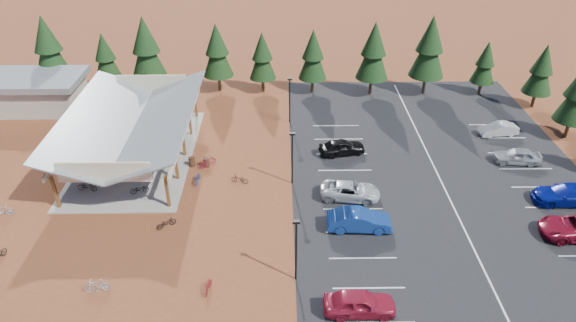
{
  "coord_description": "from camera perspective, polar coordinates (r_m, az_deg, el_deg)",
  "views": [
    {
      "loc": [
        4.07,
        -36.3,
        25.88
      ],
      "look_at": [
        4.65,
        2.98,
        1.74
      ],
      "focal_mm": 32.0,
      "sensor_mm": 36.0,
      "label": 1
    }
  ],
  "objects": [
    {
      "name": "pine_4",
      "position": [
        62.42,
        -2.88,
        11.57
      ],
      "size": [
        3.22,
        3.22,
        7.5
      ],
      "color": "#382314",
      "rests_on": "ground"
    },
    {
      "name": "outbuilding",
      "position": [
        65.62,
        -26.3,
        6.9
      ],
      "size": [
        11.0,
        7.0,
        3.9
      ],
      "color": "#ADA593",
      "rests_on": "ground"
    },
    {
      "name": "bike_2",
      "position": [
        56.22,
        -18.7,
        3.04
      ],
      "size": [
        1.86,
        0.74,
        0.96
      ],
      "primitive_type": "imported",
      "rotation": [
        0.0,
        0.0,
        1.51
      ],
      "color": "navy",
      "rests_on": "concrete_pad"
    },
    {
      "name": "bike_6",
      "position": [
        51.95,
        -14.25,
        1.3
      ],
      "size": [
        1.73,
        1.05,
        0.86
      ],
      "primitive_type": "imported",
      "rotation": [
        0.0,
        0.0,
        1.25
      ],
      "color": "navy",
      "rests_on": "concrete_pad"
    },
    {
      "name": "pine_8",
      "position": [
        66.11,
        21.07,
        10.18
      ],
      "size": [
        2.85,
        2.85,
        6.63
      ],
      "color": "#382314",
      "rests_on": "ground"
    },
    {
      "name": "pine_3",
      "position": [
        62.95,
        -7.89,
        12.07
      ],
      "size": [
        3.64,
        3.64,
        8.47
      ],
      "color": "#382314",
      "rests_on": "ground"
    },
    {
      "name": "bike_11",
      "position": [
        36.16,
        -8.84,
        -13.57
      ],
      "size": [
        0.69,
        1.6,
        0.93
      ],
      "primitive_type": "imported",
      "rotation": [
        0.0,
        0.0,
        -0.16
      ],
      "color": "maroon",
      "rests_on": "ground"
    },
    {
      "name": "bike_0",
      "position": [
        48.11,
        -21.42,
        -2.66
      ],
      "size": [
        1.8,
        0.81,
        0.91
      ],
      "primitive_type": "imported",
      "rotation": [
        0.0,
        0.0,
        1.45
      ],
      "color": "black",
      "rests_on": "concrete_pad"
    },
    {
      "name": "bike_13",
      "position": [
        37.93,
        -20.41,
        -12.86
      ],
      "size": [
        1.85,
        0.73,
        1.09
      ],
      "primitive_type": "imported",
      "rotation": [
        0.0,
        0.0,
        4.83
      ],
      "color": "#A0A5A9",
      "rests_on": "ground"
    },
    {
      "name": "bike_1",
      "position": [
        48.94,
        -18.87,
        -1.41
      ],
      "size": [
        1.79,
        0.98,
        1.03
      ],
      "primitive_type": "imported",
      "rotation": [
        0.0,
        0.0,
        1.26
      ],
      "color": "gray",
      "rests_on": "concrete_pad"
    },
    {
      "name": "car_4",
      "position": [
        50.46,
        6.02,
        1.58
      ],
      "size": [
        4.73,
        2.65,
        1.52
      ],
      "primitive_type": "imported",
      "rotation": [
        0.0,
        0.0,
        1.77
      ],
      "color": "black",
      "rests_on": "asphalt_lot"
    },
    {
      "name": "bike_5",
      "position": [
        49.26,
        -14.44,
        -0.36
      ],
      "size": [
        1.84,
        0.7,
        1.08
      ],
      "primitive_type": "imported",
      "rotation": [
        0.0,
        0.0,
        1.46
      ],
      "color": "#9A9EA3",
      "rests_on": "concrete_pad"
    },
    {
      "name": "bike_3",
      "position": [
        56.55,
        -17.93,
        3.43
      ],
      "size": [
        1.85,
        0.78,
        1.08
      ],
      "primitive_type": "imported",
      "rotation": [
        0.0,
        0.0,
        1.41
      ],
      "color": "maroon",
      "rests_on": "concrete_pad"
    },
    {
      "name": "pine_5",
      "position": [
        62.06,
        2.79,
        11.7
      ],
      "size": [
        3.4,
        3.4,
        7.91
      ],
      "color": "#382314",
      "rests_on": "ground"
    },
    {
      "name": "lamp_post_0",
      "position": [
        34.89,
        0.91,
        -9.47
      ],
      "size": [
        0.5,
        0.25,
        5.14
      ],
      "color": "black",
      "rests_on": "ground"
    },
    {
      "name": "car_9",
      "position": [
        57.9,
        22.31,
        3.29
      ],
      "size": [
        4.23,
        1.97,
        1.34
      ],
      "primitive_type": "imported",
      "rotation": [
        0.0,
        0.0,
        -1.43
      ],
      "color": "silver",
      "rests_on": "asphalt_lot"
    },
    {
      "name": "pine_13",
      "position": [
        64.83,
        26.36,
        9.1
      ],
      "size": [
        3.23,
        3.23,
        7.52
      ],
      "color": "#382314",
      "rests_on": "ground"
    },
    {
      "name": "bike_12",
      "position": [
        42.04,
        -13.39,
        -6.71
      ],
      "size": [
        1.68,
        1.41,
        0.87
      ],
      "primitive_type": "imported",
      "rotation": [
        0.0,
        0.0,
        2.17
      ],
      "color": "black",
      "rests_on": "ground"
    },
    {
      "name": "trash_bin_0",
      "position": [
        48.98,
        -9.06,
        -0.15
      ],
      "size": [
        0.6,
        0.6,
        0.9
      ],
      "primitive_type": "cylinder",
      "color": "#3F2216",
      "rests_on": "ground"
    },
    {
      "name": "car_0",
      "position": [
        34.51,
        7.95,
        -15.35
      ],
      "size": [
        4.69,
        1.9,
        1.59
      ],
      "primitive_type": "imported",
      "rotation": [
        0.0,
        0.0,
        1.57
      ],
      "color": "maroon",
      "rests_on": "asphalt_lot"
    },
    {
      "name": "bike_16",
      "position": [
        46.22,
        -5.38,
        -2.02
      ],
      "size": [
        1.68,
        0.96,
        0.84
      ],
      "primitive_type": "imported",
      "rotation": [
        0.0,
        0.0,
        4.44
      ],
      "color": "black",
      "rests_on": "ground"
    },
    {
      "name": "car_2",
      "position": [
        44.24,
        6.93,
        -3.31
      ],
      "size": [
        5.39,
        3.04,
        1.42
      ],
      "primitive_type": "imported",
      "rotation": [
        0.0,
        0.0,
        1.43
      ],
      "color": "#B2B6BA",
      "rests_on": "asphalt_lot"
    },
    {
      "name": "bike_14",
      "position": [
        46.76,
        -10.02,
        -1.89
      ],
      "size": [
        0.71,
        1.82,
        0.94
      ],
      "primitive_type": "imported",
      "rotation": [
        0.0,
        0.0,
        -0.04
      ],
      "color": "#1C3C93",
      "rests_on": "ground"
    },
    {
      "name": "bike_7",
      "position": [
        56.09,
        -12.03,
        4.0
      ],
      "size": [
        1.61,
        0.85,
        0.93
      ],
      "primitive_type": "imported",
      "rotation": [
        0.0,
        0.0,
        1.29
      ],
      "color": "maroon",
      "rests_on": "concrete_pad"
    },
    {
      "name": "car_7",
      "position": [
        49.31,
        28.61,
        -3.27
      ],
      "size": [
        5.76,
        2.57,
        1.64
      ],
      "primitive_type": "imported",
      "rotation": [
        0.0,
        0.0,
        -1.62
      ],
      "color": "#091690",
      "rests_on": "asphalt_lot"
    },
    {
      "name": "bike_9",
      "position": [
        47.95,
        -29.19,
        -4.91
      ],
      "size": [
        1.89,
        1.19,
        1.1
      ],
      "primitive_type": "imported",
      "rotation": [
        0.0,
        0.0,
        1.97
      ],
      "color": "gray",
      "rests_on": "ground"
    },
    {
      "name": "pine_1",
      "position": [
        66.23,
        -19.65,
        10.9
      ],
      "size": [
        3.15,
        3.15,
        7.34
      ],
      "color": "#382314",
      "rests_on": "ground"
    },
    {
      "name": "pine_7",
      "position": [
        63.55,
        15.47,
        12.12
      ],
      "size": [
        4.14,
        4.14,
        9.64
      ],
      "color": "#382314",
      "rests_on": "ground"
    },
    {
      "name": "pine_2",
      "position": [
        63.26,
        -15.5,
        12.02
      ],
      "size": [
        4.14,
        4.14,
        9.64
      ],
      "color": "#382314",
      "rests_on": "ground"
    },
    {
      "name": "lamp_post_1",
      "position": [
        44.64,
        0.47,
        0.7
      ],
      "size": [
        0.5,
        0.25,
        5.14
      ],
      "color": "black",
      "rests_on": "ground"
    },
    {
      "name": "bike_4",
      "position": [
        46.32,
        -16.17,
        -3.04
      ],
      "size": [
        1.71,
        0.92,
        0.85
      ],
      "primitive_type": "imported",
      "rotation": [
        0.0,
        0.0,
        1.8
      ],
      "color": "black",
      "rests_on": "concrete_pad"
    },
    {
      "name": "bike_15",
      "position": [
        48.89,
        -8.87,
        -0.08
      ],
      "size": [
        1.64,
        1.59,
        1.07
      ],
      "primitive_type": "imported",
      "rotation": [
        0.0,
        0.0,
        2.33
      ],
      "color": "maroon",
      "rests_on": "ground"
    },
    {
      "name": "concrete_pad",
      "position": [
        52.35,
        -16.32,
        0.6
      ],
      "size": [
        10.6,
        18.6,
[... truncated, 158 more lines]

